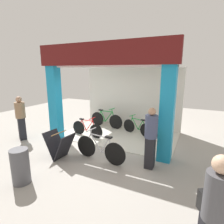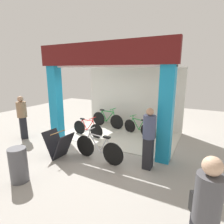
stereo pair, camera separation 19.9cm
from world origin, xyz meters
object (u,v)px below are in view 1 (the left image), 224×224
Objects in this scene: sandwich_board_sign at (60,146)px; pedestrian_0 at (215,213)px; trash_bin at (20,166)px; pedestrian_2 at (151,137)px; bicycle_inside_0 at (137,127)px; bicycle_parked_0 at (100,149)px; pedestrian_1 at (21,117)px; bicycle_inside_1 at (106,120)px; bicycle_inside_2 at (87,129)px.

pedestrian_0 is (4.05, -1.61, 0.46)m from sandwich_board_sign.
trash_bin is at bearing 176.95° from pedestrian_0.
pedestrian_2 is at bearing 121.44° from pedestrian_0.
bicycle_inside_0 is 0.83× the size of pedestrian_0.
pedestrian_0 reaches higher than trash_bin.
bicycle_parked_0 is 1.94× the size of sandwich_board_sign.
bicycle_parked_0 is at bearing -3.12° from pedestrian_1.
pedestrian_0 is at bearing -58.56° from pedestrian_2.
bicycle_parked_0 reaches higher than sandwich_board_sign.
bicycle_inside_1 is at bearing 136.10° from pedestrian_2.
bicycle_inside_2 is 5.69m from pedestrian_0.
pedestrian_0 is 0.99× the size of pedestrian_2.
bicycle_inside_2 is at bearing -95.51° from bicycle_inside_1.
bicycle_inside_0 is 2.11m from bicycle_inside_2.
bicycle_inside_0 is at bearing 118.72° from pedestrian_0.
bicycle_inside_2 is 3.26m from pedestrian_2.
bicycle_parked_0 is 3.54m from pedestrian_0.
bicycle_inside_1 is 3.94m from pedestrian_2.
bicycle_inside_0 is 2.69m from pedestrian_2.
pedestrian_1 is (-3.93, -2.47, 0.57)m from bicycle_inside_0.
trash_bin is (0.35, -3.38, 0.11)m from bicycle_inside_2.
sandwich_board_sign is 0.52× the size of pedestrian_2.
trash_bin is (-2.60, -2.11, -0.45)m from pedestrian_2.
pedestrian_1 is (-2.45, 0.61, 0.47)m from sandwich_board_sign.
pedestrian_2 reaches higher than bicycle_inside_0.
sandwich_board_sign reaches higher than bicycle_inside_0.
trash_bin is at bearing -88.72° from sandwich_board_sign.
sandwich_board_sign is at bearing -80.84° from bicycle_inside_2.
bicycle_inside_0 is 2.69m from bicycle_parked_0.
bicycle_parked_0 is 1.01× the size of pedestrian_0.
bicycle_inside_0 is 0.94× the size of bicycle_inside_2.
bicycle_inside_1 is 3.42m from sandwich_board_sign.
pedestrian_0 reaches higher than bicycle_inside_0.
bicycle_inside_2 is at bearing 99.16° from sandwich_board_sign.
bicycle_inside_1 is 1.44m from bicycle_inside_2.
pedestrian_1 reaches higher than bicycle_inside_1.
bicycle_inside_2 is (-1.80, -1.10, 0.00)m from bicycle_inside_0.
bicycle_inside_1 is at bearing 51.10° from pedestrian_1.
trash_bin is at bearing -84.08° from bicycle_inside_2.
bicycle_inside_1 is 1.01× the size of pedestrian_0.
pedestrian_2 is 1.98× the size of trash_bin.
bicycle_parked_0 is at bearing 144.75° from pedestrian_0.
bicycle_parked_0 is at bearing -46.17° from bicycle_inside_2.
pedestrian_2 is at bearing 15.07° from sandwich_board_sign.
pedestrian_2 is at bearing -43.90° from bicycle_inside_1.
pedestrian_2 is (2.63, 0.71, 0.47)m from sandwich_board_sign.
bicycle_parked_0 is at bearing 18.97° from sandwich_board_sign.
bicycle_parked_0 is at bearing -168.27° from pedestrian_2.
trash_bin is at bearing -107.96° from bicycle_inside_0.
pedestrian_0 is 6.87m from pedestrian_1.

